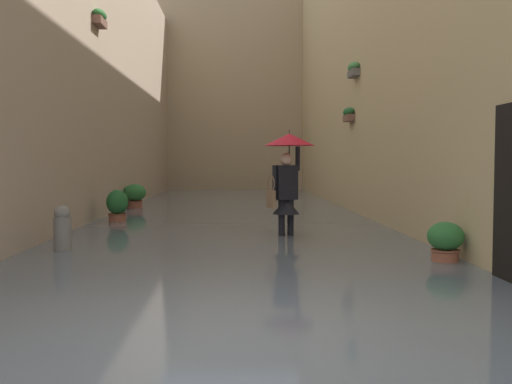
% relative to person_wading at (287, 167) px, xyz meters
% --- Properties ---
extents(ground_plane, '(60.00, 60.00, 0.00)m').
position_rel_person_wading_xyz_m(ground_plane, '(0.98, -5.61, -1.43)').
color(ground_plane, slate).
extents(flood_water, '(7.16, 29.25, 0.18)m').
position_rel_person_wading_xyz_m(flood_water, '(0.98, -5.61, -1.34)').
color(flood_water, slate).
rests_on(flood_water, ground_plane).
extents(building_facade_left, '(2.04, 27.25, 10.89)m').
position_rel_person_wading_xyz_m(building_facade_left, '(-3.10, -5.61, 4.01)').
color(building_facade_left, tan).
rests_on(building_facade_left, ground_plane).
extents(building_facade_right, '(2.04, 27.25, 8.08)m').
position_rel_person_wading_xyz_m(building_facade_right, '(5.06, -5.61, 2.60)').
color(building_facade_right, tan).
rests_on(building_facade_right, ground_plane).
extents(building_facade_far, '(9.96, 1.80, 9.03)m').
position_rel_person_wading_xyz_m(building_facade_far, '(0.98, -18.14, 3.08)').
color(building_facade_far, tan).
rests_on(building_facade_far, ground_plane).
extents(person_wading, '(0.93, 0.93, 2.11)m').
position_rel_person_wading_xyz_m(person_wading, '(0.00, 0.00, 0.00)').
color(person_wading, '#2D2319').
rests_on(person_wading, ground_plane).
extents(potted_plant_near_left, '(0.49, 0.49, 0.72)m').
position_rel_person_wading_xyz_m(potted_plant_near_left, '(-1.92, 2.84, -1.03)').
color(potted_plant_near_left, '#9E563D').
rests_on(potted_plant_near_left, ground_plane).
extents(potted_plant_near_right, '(0.65, 0.65, 0.87)m').
position_rel_person_wading_xyz_m(potted_plant_near_right, '(3.87, -6.46, -0.93)').
color(potted_plant_near_right, brown).
rests_on(potted_plant_near_right, ground_plane).
extents(potted_plant_far_right, '(0.49, 0.49, 0.89)m').
position_rel_person_wading_xyz_m(potted_plant_far_right, '(3.61, -2.65, -0.95)').
color(potted_plant_far_right, '#9E563D').
rests_on(potted_plant_far_right, ground_plane).
extents(mooring_bollard, '(0.27, 0.27, 0.87)m').
position_rel_person_wading_xyz_m(mooring_bollard, '(3.58, 1.68, -1.00)').
color(mooring_bollard, gray).
rests_on(mooring_bollard, ground_plane).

